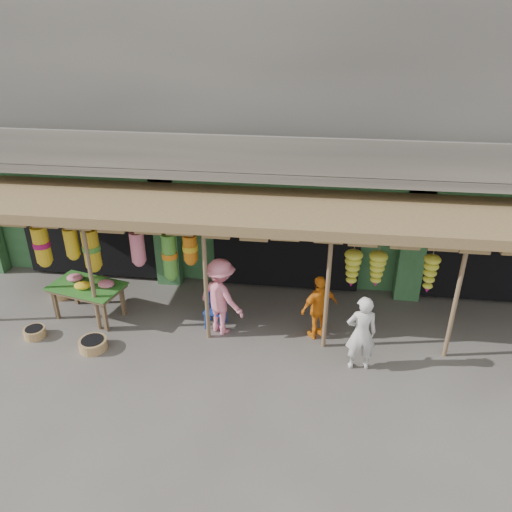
# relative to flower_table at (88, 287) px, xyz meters

# --- Properties ---
(ground) EXTENTS (80.00, 80.00, 0.00)m
(ground) POSITION_rel_flower_table_xyz_m (4.36, -0.26, -0.79)
(ground) COLOR #514C47
(ground) RESTS_ON ground
(building) EXTENTS (16.40, 6.80, 7.00)m
(building) POSITION_rel_flower_table_xyz_m (4.36, 4.61, 2.58)
(building) COLOR gray
(building) RESTS_ON ground
(awning) EXTENTS (14.00, 2.70, 2.79)m
(awning) POSITION_rel_flower_table_xyz_m (4.18, 0.54, 1.78)
(awning) COLOR brown
(awning) RESTS_ON ground
(flower_table) EXTENTS (1.82, 1.32, 0.98)m
(flower_table) POSITION_rel_flower_table_xyz_m (0.00, 0.00, 0.00)
(flower_table) COLOR brown
(flower_table) RESTS_ON ground
(blue_chair) EXTENTS (0.49, 0.50, 0.91)m
(blue_chair) POSITION_rel_flower_table_xyz_m (2.95, 0.06, -0.29)
(blue_chair) COLOR #18389E
(blue_chair) RESTS_ON ground
(basket_left) EXTENTS (0.55, 0.55, 0.20)m
(basket_left) POSITION_rel_flower_table_xyz_m (-1.11, 0.72, -0.69)
(basket_left) COLOR olive
(basket_left) RESTS_ON ground
(basket_mid) EXTENTS (0.70, 0.70, 0.23)m
(basket_mid) POSITION_rel_flower_table_xyz_m (0.53, -1.18, -0.68)
(basket_mid) COLOR #A47449
(basket_mid) RESTS_ON ground
(basket_right) EXTENTS (0.60, 0.60, 0.21)m
(basket_right) POSITION_rel_flower_table_xyz_m (-0.92, -0.93, -0.69)
(basket_right) COLOR #916744
(basket_right) RESTS_ON ground
(person_front) EXTENTS (0.64, 0.47, 1.64)m
(person_front) POSITION_rel_flower_table_xyz_m (6.05, -1.05, 0.03)
(person_front) COLOR silver
(person_front) RESTS_ON ground
(person_vendor) EXTENTS (0.93, 0.79, 1.50)m
(person_vendor) POSITION_rel_flower_table_xyz_m (5.23, -0.12, -0.04)
(person_vendor) COLOR orange
(person_vendor) RESTS_ON ground
(person_shopper) EXTENTS (1.32, 1.15, 1.77)m
(person_shopper) POSITION_rel_flower_table_xyz_m (3.11, -0.18, 0.10)
(person_shopper) COLOR pink
(person_shopper) RESTS_ON ground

